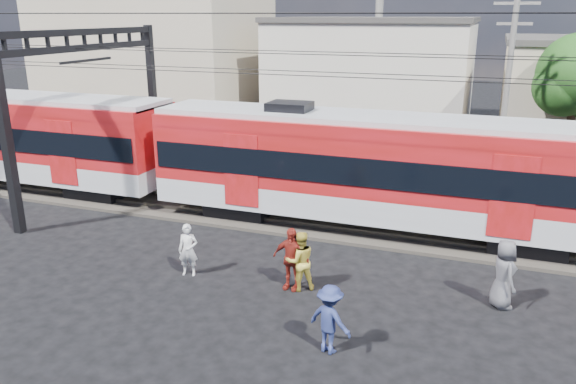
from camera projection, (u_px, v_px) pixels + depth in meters
name	position (u px, v px, depth m)	size (l,w,h in m)	color
ground	(231.00, 333.00, 13.76)	(120.00, 120.00, 0.00)	black
track_bed	(323.00, 222.00, 20.91)	(70.00, 3.40, 0.12)	#2D2823
rail_near	(318.00, 226.00, 20.21)	(70.00, 0.12, 0.12)	#59544C
rail_far	(329.00, 213.00, 21.55)	(70.00, 0.12, 0.12)	#59544C
commuter_train	(382.00, 167.00, 19.54)	(50.30, 3.08, 4.17)	black
catenary	(116.00, 76.00, 22.19)	(70.00, 9.30, 7.52)	black
building_west	(157.00, 56.00, 39.39)	(14.28, 10.20, 9.30)	tan
building_midwest	(376.00, 74.00, 37.50)	(12.24, 12.24, 7.30)	beige
utility_pole_mid	(507.00, 86.00, 23.89)	(1.80, 0.24, 8.50)	slate
pedestrian_a	(188.00, 250.00, 16.62)	(0.58, 0.38, 1.60)	silver
pedestrian_b	(300.00, 261.00, 15.72)	(0.84, 0.66, 1.74)	gold
pedestrian_c	(330.00, 319.00, 12.77)	(1.08, 0.62, 1.67)	navy
pedestrian_d	(291.00, 259.00, 15.74)	(1.08, 0.45, 1.84)	maroon
pedestrian_e	(504.00, 274.00, 14.75)	(0.93, 0.60, 1.89)	#505055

